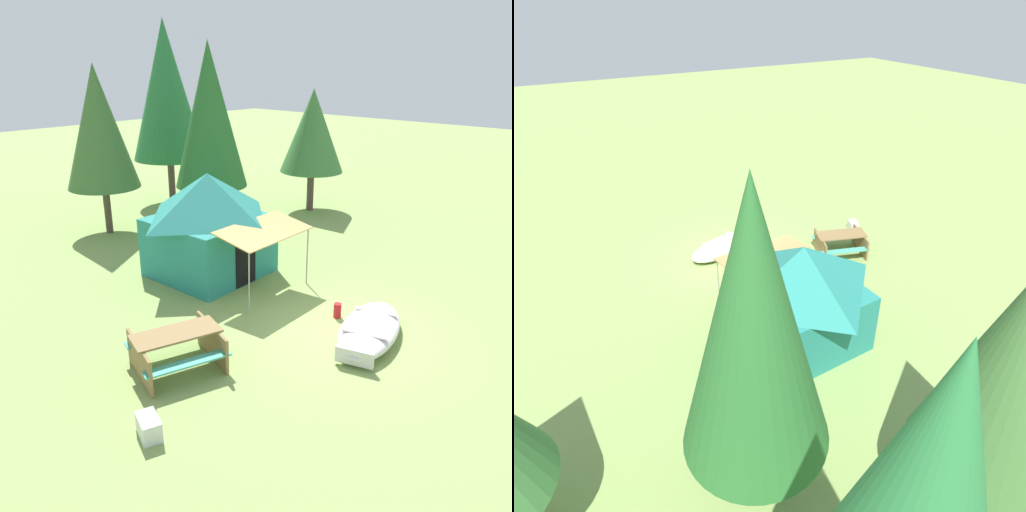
# 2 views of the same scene
# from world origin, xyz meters

# --- Properties ---
(ground_plane) EXTENTS (80.00, 80.00, 0.00)m
(ground_plane) POSITION_xyz_m (0.00, 0.00, 0.00)
(ground_plane) COLOR #859F53
(beached_rowboat) EXTENTS (2.98, 1.98, 0.44)m
(beached_rowboat) POSITION_xyz_m (0.20, -0.78, 0.23)
(beached_rowboat) COLOR silver
(beached_rowboat) RESTS_ON ground_plane
(canvas_cabin_tent) EXTENTS (3.15, 4.18, 2.87)m
(canvas_cabin_tent) POSITION_xyz_m (0.31, 4.46, 1.49)
(canvas_cabin_tent) COLOR #257F75
(canvas_cabin_tent) RESTS_ON ground_plane
(picnic_table) EXTENTS (2.05, 1.86, 0.80)m
(picnic_table) POSITION_xyz_m (-3.36, 1.36, 0.49)
(picnic_table) COLOR olive
(picnic_table) RESTS_ON ground_plane
(cooler_box) EXTENTS (0.47, 0.58, 0.37)m
(cooler_box) POSITION_xyz_m (-4.90, 0.17, 0.18)
(cooler_box) COLOR silver
(cooler_box) RESTS_ON ground_plane
(fuel_can) EXTENTS (0.20, 0.20, 0.36)m
(fuel_can) POSITION_xyz_m (0.55, 0.29, 0.18)
(fuel_can) COLOR red
(fuel_can) RESTS_ON ground_plane
(pine_tree_back_left) EXTENTS (2.93, 2.93, 7.20)m
(pine_tree_back_left) POSITION_xyz_m (4.39, 11.35, 4.52)
(pine_tree_back_left) COLOR brown
(pine_tree_back_left) RESTS_ON ground_plane
(pine_tree_back_right) EXTENTS (2.50, 2.50, 6.31)m
(pine_tree_back_right) POSITION_xyz_m (3.24, 7.56, 3.91)
(pine_tree_back_right) COLOR brown
(pine_tree_back_right) RESTS_ON ground_plane
(pine_tree_far_center) EXTENTS (2.47, 2.47, 4.70)m
(pine_tree_far_center) POSITION_xyz_m (7.48, 6.41, 3.13)
(pine_tree_far_center) COLOR brown
(pine_tree_far_center) RESTS_ON ground_plane
(pine_tree_side) EXTENTS (2.43, 2.43, 5.62)m
(pine_tree_side) POSITION_xyz_m (0.35, 9.78, 3.61)
(pine_tree_side) COLOR brown
(pine_tree_side) RESTS_ON ground_plane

